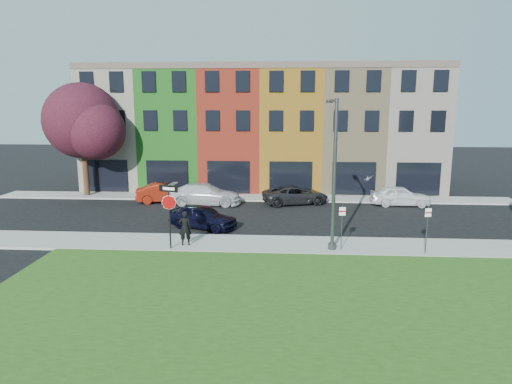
# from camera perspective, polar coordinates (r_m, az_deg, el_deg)

# --- Properties ---
(ground) EXTENTS (120.00, 120.00, 0.00)m
(ground) POSITION_cam_1_polar(r_m,az_deg,el_deg) (21.24, 4.66, -9.23)
(ground) COLOR black
(ground) RESTS_ON ground
(sidewalk_near) EXTENTS (40.00, 3.00, 0.12)m
(sidewalk_near) POSITION_cam_1_polar(r_m,az_deg,el_deg) (24.17, 9.34, -6.65)
(sidewalk_near) COLOR gray
(sidewalk_near) RESTS_ON ground
(sidewalk_far) EXTENTS (40.00, 2.40, 0.12)m
(sidewalk_far) POSITION_cam_1_polar(r_m,az_deg,el_deg) (35.77, -0.49, -0.71)
(sidewalk_far) COLOR gray
(sidewalk_far) RESTS_ON ground
(rowhouse_block) EXTENTS (30.00, 10.12, 10.00)m
(rowhouse_block) POSITION_cam_1_polar(r_m,az_deg,el_deg) (41.23, 0.84, 7.77)
(rowhouse_block) COLOR beige
(rowhouse_block) RESTS_ON ground
(stop_sign) EXTENTS (1.01, 0.36, 3.25)m
(stop_sign) POSITION_cam_1_polar(r_m,az_deg,el_deg) (23.09, -10.82, -1.47)
(stop_sign) COLOR black
(stop_sign) RESTS_ON sidewalk_near
(man) EXTENTS (0.81, 0.66, 1.80)m
(man) POSITION_cam_1_polar(r_m,az_deg,el_deg) (23.85, -8.86, -4.48)
(man) COLOR black
(man) RESTS_ON sidewalk_near
(sedan_near) EXTENTS (4.56, 5.32, 1.42)m
(sedan_near) POSITION_cam_1_polar(r_m,az_deg,el_deg) (27.34, -6.66, -3.09)
(sedan_near) COLOR black
(sedan_near) RESTS_ON ground
(parked_car_red) EXTENTS (3.64, 5.10, 1.44)m
(parked_car_red) POSITION_cam_1_polar(r_m,az_deg,el_deg) (35.00, -11.24, -0.08)
(parked_car_red) COLOR maroon
(parked_car_red) RESTS_ON ground
(parked_car_silver) EXTENTS (2.61, 5.50, 1.54)m
(parked_car_silver) POSITION_cam_1_polar(r_m,az_deg,el_deg) (33.74, -6.38, -0.26)
(parked_car_silver) COLOR silver
(parked_car_silver) RESTS_ON ground
(parked_car_dark) EXTENTS (4.95, 6.10, 1.35)m
(parked_car_dark) POSITION_cam_1_polar(r_m,az_deg,el_deg) (33.87, 4.95, -0.36)
(parked_car_dark) COLOR black
(parked_car_dark) RESTS_ON ground
(parked_car_white) EXTENTS (1.85, 4.31, 1.45)m
(parked_car_white) POSITION_cam_1_polar(r_m,az_deg,el_deg) (34.78, 17.56, -0.45)
(parked_car_white) COLOR white
(parked_car_white) RESTS_ON ground
(street_lamp) EXTENTS (0.50, 2.58, 7.46)m
(street_lamp) POSITION_cam_1_polar(r_m,az_deg,el_deg) (22.82, 9.67, 2.15)
(street_lamp) COLOR #444648
(street_lamp) RESTS_ON sidewalk_near
(parking_sign_a) EXTENTS (0.32, 0.09, 2.30)m
(parking_sign_a) POSITION_cam_1_polar(r_m,az_deg,el_deg) (23.10, 10.69, -3.70)
(parking_sign_a) COLOR #444648
(parking_sign_a) RESTS_ON sidewalk_near
(parking_sign_b) EXTENTS (0.32, 0.11, 2.40)m
(parking_sign_b) POSITION_cam_1_polar(r_m,az_deg,el_deg) (23.58, 20.62, -3.79)
(parking_sign_b) COLOR #444648
(parking_sign_b) RESTS_ON sidewalk_near
(tree_purple) EXTENTS (7.02, 6.14, 8.81)m
(tree_purple) POSITION_cam_1_polar(r_m,az_deg,el_deg) (38.30, -20.71, 8.11)
(tree_purple) COLOR #302010
(tree_purple) RESTS_ON sidewalk_far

